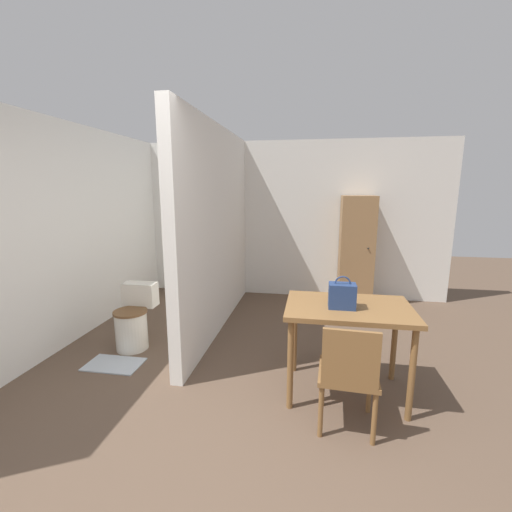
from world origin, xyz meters
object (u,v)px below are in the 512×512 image
object	(u,v)px
dining_table	(348,317)
wooden_chair	(348,373)
toilet	(134,320)
handbag	(342,295)
wooden_cabinet	(356,251)

from	to	relation	value
dining_table	wooden_chair	bearing A→B (deg)	-93.37
wooden_chair	toilet	xyz separation A→B (m)	(-2.24, 1.01, -0.15)
wooden_chair	handbag	size ratio (longest dim) A/B	3.11
wooden_cabinet	toilet	bearing A→B (deg)	-143.07
wooden_cabinet	handbag	bearing A→B (deg)	-98.98
dining_table	handbag	distance (m)	0.23
dining_table	toilet	xyz separation A→B (m)	(-2.27, 0.53, -0.39)
toilet	handbag	world-z (taller)	handbag
toilet	wooden_cabinet	world-z (taller)	wooden_cabinet
dining_table	toilet	distance (m)	2.36
dining_table	toilet	world-z (taller)	dining_table
wooden_chair	wooden_cabinet	bearing A→B (deg)	86.23
wooden_chair	handbag	bearing A→B (deg)	97.88
dining_table	wooden_cabinet	bearing A→B (deg)	82.21
toilet	wooden_cabinet	distance (m)	3.30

